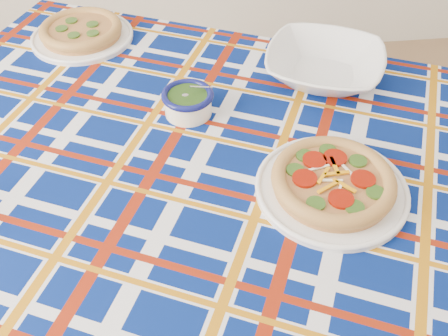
{
  "coord_description": "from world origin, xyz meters",
  "views": [
    {
      "loc": [
        -0.11,
        -0.53,
        1.55
      ],
      "look_at": [
        -0.02,
        0.22,
        0.81
      ],
      "focal_mm": 40.0,
      "sensor_mm": 36.0,
      "label": 1
    }
  ],
  "objects_px": {
    "main_focaccia_plate": "(333,181)",
    "serving_bowl": "(324,65)",
    "dining_table": "(237,185)",
    "pesto_bowl": "(188,101)"
  },
  "relations": [
    {
      "from": "dining_table",
      "to": "serving_bowl",
      "type": "height_order",
      "value": "serving_bowl"
    },
    {
      "from": "pesto_bowl",
      "to": "serving_bowl",
      "type": "height_order",
      "value": "same"
    },
    {
      "from": "main_focaccia_plate",
      "to": "serving_bowl",
      "type": "relative_size",
      "value": 1.06
    },
    {
      "from": "dining_table",
      "to": "serving_bowl",
      "type": "xyz_separation_m",
      "value": [
        0.27,
        0.29,
        0.12
      ]
    },
    {
      "from": "pesto_bowl",
      "to": "serving_bowl",
      "type": "relative_size",
      "value": 0.41
    },
    {
      "from": "serving_bowl",
      "to": "dining_table",
      "type": "bearing_deg",
      "value": -132.6
    },
    {
      "from": "main_focaccia_plate",
      "to": "pesto_bowl",
      "type": "xyz_separation_m",
      "value": [
        -0.28,
        0.3,
        0.01
      ]
    },
    {
      "from": "dining_table",
      "to": "main_focaccia_plate",
      "type": "height_order",
      "value": "main_focaccia_plate"
    },
    {
      "from": "main_focaccia_plate",
      "to": "pesto_bowl",
      "type": "relative_size",
      "value": 2.59
    },
    {
      "from": "main_focaccia_plate",
      "to": "serving_bowl",
      "type": "distance_m",
      "value": 0.42
    }
  ]
}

